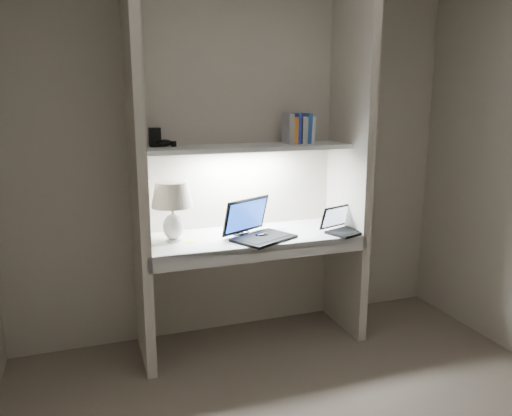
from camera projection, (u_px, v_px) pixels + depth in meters
name	position (u px, v px, depth m)	size (l,w,h in m)	color
back_wall	(239.00, 159.00, 3.51)	(3.20, 0.01, 2.50)	#BCB2A0
alcove_panel_left	(137.00, 169.00, 3.02)	(0.06, 0.55, 2.50)	#BCB2A0
alcove_panel_right	(350.00, 160.00, 3.49)	(0.06, 0.55, 2.50)	#BCB2A0
desk	(251.00, 238.00, 3.37)	(1.40, 0.55, 0.04)	white
desk_apron	(265.00, 253.00, 3.13)	(1.46, 0.03, 0.10)	silver
shelf	(247.00, 147.00, 3.33)	(1.40, 0.36, 0.03)	silver
strip_light	(247.00, 151.00, 3.33)	(0.60, 0.04, 0.01)	white
table_lamp	(172.00, 202.00, 3.16)	(0.26, 0.26, 0.39)	white
laptop_main	(257.00, 229.00, 3.28)	(0.49, 0.47, 0.26)	black
laptop_netbook	(344.00, 226.00, 3.43)	(0.34, 0.32, 0.17)	black
speaker	(245.00, 218.00, 3.52)	(0.10, 0.07, 0.15)	silver
mouse	(262.00, 235.00, 3.29)	(0.10, 0.06, 0.04)	black
cable_coil	(241.00, 232.00, 3.41)	(0.11, 0.11, 0.01)	black
sticky_note	(190.00, 241.00, 3.21)	(0.06, 0.06, 0.00)	#EFFF35
book_row	(298.00, 129.00, 3.44)	(0.20, 0.14, 0.21)	white
shelf_box	(155.00, 137.00, 3.20)	(0.07, 0.05, 0.12)	black
shelf_gadget	(164.00, 143.00, 3.20)	(0.11, 0.08, 0.05)	black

